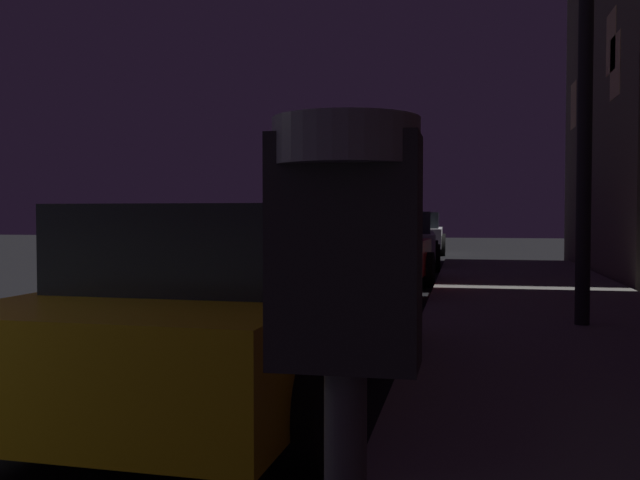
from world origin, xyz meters
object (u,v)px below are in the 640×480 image
at_px(parking_meter, 345,370).
at_px(car_red, 366,253).
at_px(car_white, 416,233).
at_px(car_silver, 398,240).
at_px(car_yellow_cab, 240,301).

distance_m(parking_meter, car_red, 11.15).
distance_m(parking_meter, car_white, 23.58).
relative_size(parking_meter, car_silver, 0.33).
bearing_deg(parking_meter, car_yellow_cab, 109.98).
bearing_deg(parking_meter, car_silver, 95.02).
xyz_separation_m(parking_meter, car_silver, (-1.50, 17.05, -0.45)).
distance_m(parking_meter, car_yellow_cab, 4.40).
height_order(car_yellow_cab, car_red, same).
bearing_deg(parking_meter, car_red, 97.71).
xyz_separation_m(car_yellow_cab, car_red, (0.00, 6.92, -0.02)).
bearing_deg(car_white, car_silver, -90.02).
distance_m(car_yellow_cab, car_silver, 12.93).
bearing_deg(parking_meter, car_white, 93.63).
height_order(parking_meter, car_red, parking_meter).
height_order(car_yellow_cab, car_silver, same).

